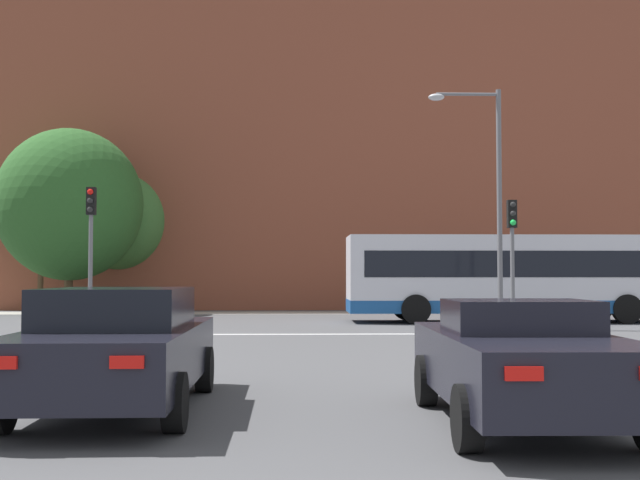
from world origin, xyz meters
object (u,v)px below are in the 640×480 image
traffic_light_near_right (512,243)px  pedestrian_waiting (461,291)px  traffic_light_near_left (91,235)px  car_roadster_right (522,361)px  bus_crossing_lead (512,276)px  pedestrian_walking_east (419,290)px  street_lamp_junction (487,182)px  car_saloon_left (118,347)px

traffic_light_near_right → pedestrian_waiting: size_ratio=2.36×
traffic_light_near_left → car_roadster_right: bearing=-59.4°
traffic_light_near_left → pedestrian_waiting: (13.08, 11.63, -1.88)m
bus_crossing_lead → traffic_light_near_right: (-1.39, -5.31, 0.96)m
traffic_light_near_left → traffic_light_near_right: 12.14m
pedestrian_walking_east → street_lamp_junction: bearing=-150.7°
bus_crossing_lead → car_saloon_left: bearing=151.8°
traffic_light_near_left → pedestrian_walking_east: size_ratio=2.48×
car_saloon_left → street_lamp_junction: street_lamp_junction is taller
traffic_light_near_left → street_lamp_junction: bearing=7.7°
bus_crossing_lead → pedestrian_walking_east: (-2.13, 7.64, -0.63)m
traffic_light_near_right → street_lamp_junction: bearing=97.3°
traffic_light_near_left → traffic_light_near_right: size_ratio=1.10×
traffic_light_near_left → traffic_light_near_right: traffic_light_near_left is taller
traffic_light_near_right → pedestrian_walking_east: bearing=93.3°
bus_crossing_lead → pedestrian_waiting: bearing=3.8°
car_saloon_left → pedestrian_waiting: pedestrian_waiting is taller
pedestrian_waiting → pedestrian_walking_east: (-1.69, 0.96, 0.05)m
car_saloon_left → street_lamp_junction: size_ratio=0.64×
car_saloon_left → car_roadster_right: (4.70, -1.11, -0.06)m
car_saloon_left → traffic_light_near_left: (-3.77, 13.23, 2.04)m
traffic_light_near_left → pedestrian_waiting: size_ratio=2.59×
car_roadster_right → bus_crossing_lead: bus_crossing_lead is taller
traffic_light_near_left → traffic_light_near_right: bearing=-1.7°
bus_crossing_lead → traffic_light_near_left: (-13.52, -4.95, 1.19)m
traffic_light_near_left → pedestrian_walking_east: traffic_light_near_left is taller
traffic_light_near_right → pedestrian_walking_east: traffic_light_near_right is taller
car_roadster_right → traffic_light_near_right: bearing=76.2°
car_roadster_right → pedestrian_walking_east: 27.09m
traffic_light_near_left → pedestrian_waiting: 17.60m
car_saloon_left → pedestrian_walking_east: bearing=72.8°
car_roadster_right → pedestrian_walking_east: (2.92, 26.93, 0.28)m
bus_crossing_lead → traffic_light_near_left: 14.45m
bus_crossing_lead → traffic_light_near_right: 5.57m
street_lamp_junction → pedestrian_waiting: (1.20, 10.03, -3.63)m
traffic_light_near_left → street_lamp_junction: size_ratio=0.56×
car_saloon_left → traffic_light_near_left: traffic_light_near_left is taller
street_lamp_junction → pedestrian_walking_east: street_lamp_junction is taller
street_lamp_junction → pedestrian_waiting: bearing=83.2°
car_saloon_left → street_lamp_junction: bearing=60.5°
car_saloon_left → pedestrian_waiting: (9.31, 24.86, 0.17)m
car_saloon_left → bus_crossing_lead: (9.75, 18.18, 0.85)m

